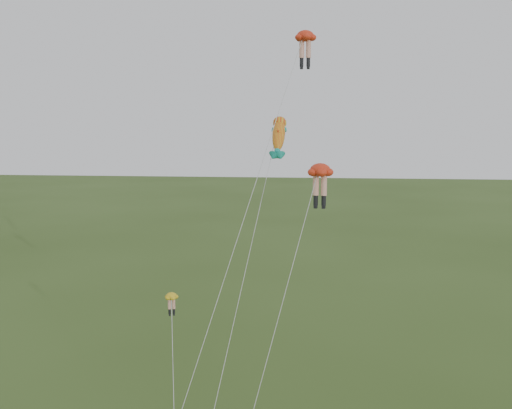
{
  "coord_description": "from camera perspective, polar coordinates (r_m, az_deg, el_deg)",
  "views": [
    {
      "loc": [
        5.63,
        -27.28,
        17.3
      ],
      "look_at": [
        2.35,
        6.0,
        12.42
      ],
      "focal_mm": 40.0,
      "sensor_mm": 36.0,
      "label": 1
    }
  ],
  "objects": [
    {
      "name": "legs_kite_yellow",
      "position": [
        34.44,
        -8.43,
        -10.15
      ],
      "size": [
        2.27,
        7.02,
        7.24
      ],
      "rotation": [
        0.0,
        0.0,
        0.3
      ],
      "color": "gold",
      "rests_on": "ground"
    },
    {
      "name": "legs_kite_red_mid",
      "position": [
        30.08,
        6.3,
        2.66
      ],
      "size": [
        4.83,
        5.27,
        15.15
      ],
      "rotation": [
        0.0,
        0.0,
        -0.15
      ],
      "color": "red",
      "rests_on": "ground"
    },
    {
      "name": "fish_kite",
      "position": [
        35.98,
        2.25,
        6.91
      ],
      "size": [
        3.79,
        11.99,
        17.88
      ],
      "rotation": [
        0.88,
        0.0,
        -0.04
      ],
      "color": "gold",
      "rests_on": "ground"
    },
    {
      "name": "legs_kite_red_high",
      "position": [
        35.9,
        4.7,
        15.5
      ],
      "size": [
        7.5,
        11.4,
        22.8
      ],
      "rotation": [
        0.0,
        0.0,
        -0.08
      ],
      "color": "red",
      "rests_on": "ground"
    }
  ]
}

